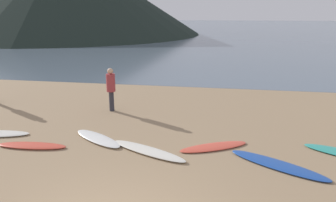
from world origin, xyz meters
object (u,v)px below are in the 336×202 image
Objects in this scene: surfboard_5 at (214,147)px; surfboard_2 at (32,146)px; person_0 at (111,86)px; surfboard_3 at (98,138)px; surfboard_6 at (278,165)px; surfboard_4 at (148,151)px.

surfboard_2 is at bearing 160.57° from surfboard_5.
surfboard_2 is 4.99m from surfboard_5.
surfboard_5 is 4.87m from person_0.
person_0 is (-3.88, 2.80, 0.91)m from surfboard_5.
surfboard_3 is 1.22× the size of person_0.
surfboard_5 is at bearing 33.91° from surfboard_3.
surfboard_6 is 6.61m from person_0.
person_0 reaches higher than surfboard_5.
surfboard_6 is at bearing -4.26° from surfboard_2.
surfboard_6 is (4.90, -0.82, -0.01)m from surfboard_3.
surfboard_5 is at bearing 33.00° from person_0.
surfboard_6 is (1.56, -0.83, 0.00)m from surfboard_5.
surfboard_2 is 1.78m from surfboard_3.
surfboard_2 is 6.48m from surfboard_6.
surfboard_2 reaches higher than surfboard_5.
surfboard_6 is at bearing 35.08° from person_0.
surfboard_5 is at bearing 5.28° from surfboard_2.
surfboard_4 is at bearing 13.91° from surfboard_3.
person_0 is at bearing 115.49° from surfboard_5.
person_0 reaches higher than surfboard_4.
surfboard_2 is 0.81× the size of surfboard_4.
surfboard_3 is 0.98× the size of surfboard_5.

